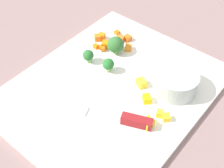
{
  "coord_description": "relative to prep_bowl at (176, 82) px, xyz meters",
  "views": [
    {
      "loc": [
        -0.36,
        -0.3,
        0.51
      ],
      "look_at": [
        0.0,
        0.0,
        0.02
      ],
      "focal_mm": 49.37,
      "sensor_mm": 36.0,
      "label": 1
    }
  ],
  "objects": [
    {
      "name": "cutting_board",
      "position": [
        -0.08,
        0.11,
        -0.03
      ],
      "size": [
        0.47,
        0.39,
        0.01
      ],
      "primitive_type": "cube",
      "color": "white",
      "rests_on": "ground_plane"
    },
    {
      "name": "broccoli_floret_0",
      "position": [
        -0.05,
        0.21,
        -0.0
      ],
      "size": [
        0.03,
        0.03,
        0.03
      ],
      "color": "#84BF60",
      "rests_on": "cutting_board"
    },
    {
      "name": "carrot_dice_1",
      "position": [
        -0.0,
        0.23,
        -0.02
      ],
      "size": [
        0.01,
        0.01,
        0.01
      ],
      "primitive_type": "cube",
      "rotation": [
        0.0,
        0.0,
        1.55
      ],
      "color": "orange",
      "rests_on": "cutting_board"
    },
    {
      "name": "carrot_dice_9",
      "position": [
        0.0,
        0.22,
        -0.02
      ],
      "size": [
        0.02,
        0.01,
        0.01
      ],
      "primitive_type": "cube",
      "rotation": [
        0.0,
        0.0,
        2.67
      ],
      "color": "orange",
      "rests_on": "cutting_board"
    },
    {
      "name": "carrot_dice_2",
      "position": [
        -0.0,
        0.21,
        -0.02
      ],
      "size": [
        0.01,
        0.01,
        0.01
      ],
      "primitive_type": "cube",
      "rotation": [
        0.0,
        0.0,
        2.46
      ],
      "color": "orange",
      "rests_on": "cutting_board"
    },
    {
      "name": "pepper_dice_1",
      "position": [
        -0.07,
        0.03,
        -0.02
      ],
      "size": [
        0.03,
        0.03,
        0.02
      ],
      "primitive_type": "cube",
      "rotation": [
        0.0,
        0.0,
        2.38
      ],
      "color": "yellow",
      "rests_on": "cutting_board"
    },
    {
      "name": "ground_plane",
      "position": [
        -0.08,
        0.11,
        -0.03
      ],
      "size": [
        4.0,
        4.0,
        0.0
      ],
      "primitive_type": "plane",
      "color": "gray"
    },
    {
      "name": "carrot_dice_3",
      "position": [
        0.02,
        0.25,
        -0.02
      ],
      "size": [
        0.02,
        0.02,
        0.02
      ],
      "primitive_type": "cube",
      "rotation": [
        0.0,
        0.0,
        2.43
      ],
      "color": "orange",
      "rests_on": "cutting_board"
    },
    {
      "name": "carrot_dice_5",
      "position": [
        0.03,
        0.24,
        -0.01
      ],
      "size": [
        0.02,
        0.02,
        0.02
      ],
      "primitive_type": "cube",
      "rotation": [
        0.0,
        0.0,
        1.77
      ],
      "color": "orange",
      "rests_on": "cutting_board"
    },
    {
      "name": "carrot_dice_0",
      "position": [
        0.07,
        0.19,
        -0.02
      ],
      "size": [
        0.02,
        0.02,
        0.01
      ],
      "primitive_type": "cube",
      "rotation": [
        0.0,
        0.0,
        1.45
      ],
      "color": "orange",
      "rests_on": "cutting_board"
    },
    {
      "name": "pepper_dice_4",
      "position": [
        -0.09,
        -0.03,
        -0.02
      ],
      "size": [
        0.02,
        0.02,
        0.01
      ],
      "primitive_type": "cube",
      "rotation": [
        0.0,
        0.0,
        0.78
      ],
      "color": "yellow",
      "rests_on": "cutting_board"
    },
    {
      "name": "chef_knife",
      "position": [
        -0.15,
        0.06,
        -0.02
      ],
      "size": [
        0.13,
        0.27,
        0.02
      ],
      "rotation": [
        0.0,
        0.0,
        1.96
      ],
      "color": "silver",
      "rests_on": "cutting_board"
    },
    {
      "name": "carrot_dice_4",
      "position": [
        0.04,
        0.16,
        -0.02
      ],
      "size": [
        0.02,
        0.02,
        0.01
      ],
      "primitive_type": "cube",
      "rotation": [
        0.0,
        0.0,
        2.06
      ],
      "color": "orange",
      "rests_on": "cutting_board"
    },
    {
      "name": "carrot_dice_6",
      "position": [
        0.08,
        0.22,
        -0.02
      ],
      "size": [
        0.01,
        0.01,
        0.01
      ],
      "primitive_type": "cube",
      "rotation": [
        0.0,
        0.0,
        1.44
      ],
      "color": "orange",
      "rests_on": "cutting_board"
    },
    {
      "name": "pepper_dice_3",
      "position": [
        -0.08,
        -0.02,
        -0.02
      ],
      "size": [
        0.02,
        0.02,
        0.01
      ],
      "primitive_type": "cube",
      "rotation": [
        0.0,
        0.0,
        0.46
      ],
      "color": "yellow",
      "rests_on": "cutting_board"
    },
    {
      "name": "carrot_dice_8",
      "position": [
        0.02,
        0.21,
        -0.02
      ],
      "size": [
        0.02,
        0.02,
        0.02
      ],
      "primitive_type": "cube",
      "rotation": [
        0.0,
        0.0,
        2.09
      ],
      "color": "orange",
      "rests_on": "cutting_board"
    },
    {
      "name": "broccoli_floret_1",
      "position": [
        -0.05,
        0.15,
        -0.0
      ],
      "size": [
        0.03,
        0.03,
        0.04
      ],
      "color": "#97BD68",
      "rests_on": "cutting_board"
    },
    {
      "name": "prep_bowl",
      "position": [
        0.0,
        0.0,
        0.0
      ],
      "size": [
        0.1,
        0.1,
        0.05
      ],
      "primitive_type": "cylinder",
      "color": "#B1BFBD",
      "rests_on": "cutting_board"
    },
    {
      "name": "carrot_dice_7",
      "position": [
        0.06,
        0.2,
        -0.02
      ],
      "size": [
        0.02,
        0.02,
        0.01
      ],
      "primitive_type": "cube",
      "rotation": [
        0.0,
        0.0,
        1.88
      ],
      "color": "orange",
      "rests_on": "cutting_board"
    },
    {
      "name": "pepper_dice_2",
      "position": [
        -0.12,
        -0.01,
        -0.01
      ],
      "size": [
        0.02,
        0.02,
        0.02
      ],
      "primitive_type": "cube",
      "rotation": [
        0.0,
        0.0,
        1.36
      ],
      "color": "yellow",
      "rests_on": "cutting_board"
    },
    {
      "name": "pepper_dice_0",
      "position": [
        -0.04,
        0.06,
        -0.01
      ],
      "size": [
        0.03,
        0.03,
        0.02
      ],
      "primitive_type": "cube",
      "rotation": [
        0.0,
        0.0,
        1.13
      ],
      "color": "yellow",
      "rests_on": "cutting_board"
    },
    {
      "name": "broccoli_floret_2",
      "position": [
        0.01,
        0.18,
        0.0
      ],
      "size": [
        0.04,
        0.04,
        0.05
      ],
      "color": "#92B66A",
      "rests_on": "cutting_board"
    }
  ]
}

